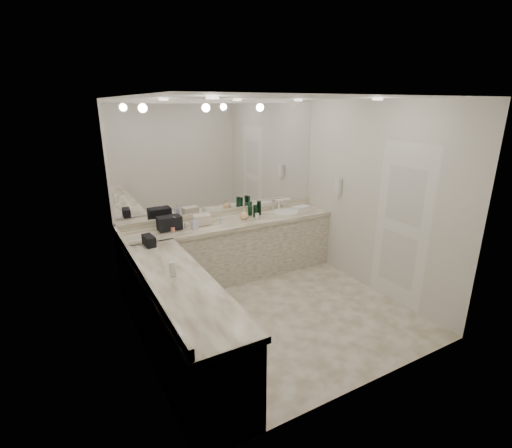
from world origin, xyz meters
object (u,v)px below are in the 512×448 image
sink (285,212)px  soap_bottle_a (175,224)px  black_toiletry_bag (169,224)px  cream_cosmetic_case (202,220)px  hand_towel (301,207)px  soap_bottle_c (244,214)px  soap_bottle_b (194,223)px  wall_phone (338,186)px

sink → soap_bottle_a: soap_bottle_a is taller
black_toiletry_bag → cream_cosmetic_case: bearing=0.2°
sink → black_toiletry_bag: black_toiletry_bag is taller
sink → hand_towel: bearing=7.3°
cream_cosmetic_case → soap_bottle_c: 0.64m
hand_towel → soap_bottle_b: (-1.88, -0.13, 0.06)m
soap_bottle_a → soap_bottle_c: (1.06, 0.01, -0.01)m
cream_cosmetic_case → soap_bottle_b: soap_bottle_b is taller
soap_bottle_a → cream_cosmetic_case: bearing=8.5°
sink → soap_bottle_c: size_ratio=2.67×
black_toiletry_bag → soap_bottle_b: 0.34m
wall_phone → soap_bottle_c: 1.48m
soap_bottle_a → soap_bottle_b: 0.26m
cream_cosmetic_case → soap_bottle_b: 0.21m
black_toiletry_bag → soap_bottle_a: (0.05, -0.06, 0.01)m
wall_phone → soap_bottle_a: (-2.41, 0.48, -0.35)m
sink → wall_phone: wall_phone is taller
sink → soap_bottle_a: size_ratio=2.26×
cream_cosmetic_case → soap_bottle_b: size_ratio=1.34×
cream_cosmetic_case → hand_towel: cream_cosmetic_case is taller
soap_bottle_a → soap_bottle_c: 1.06m
soap_bottle_c → sink: bearing=0.9°
sink → soap_bottle_b: soap_bottle_b is taller
sink → wall_phone: bearing=-39.6°
sink → cream_cosmetic_case: bearing=178.2°
soap_bottle_a → sink: bearing=0.6°
hand_towel → wall_phone: bearing=-62.7°
sink → cream_cosmetic_case: 1.39m
wall_phone → soap_bottle_c: size_ratio=1.46×
wall_phone → soap_bottle_b: (-2.16, 0.41, -0.36)m
sink → cream_cosmetic_case: cream_cosmetic_case is taller
soap_bottle_c → black_toiletry_bag: bearing=177.2°
black_toiletry_bag → hand_towel: (2.19, -0.00, -0.07)m
black_toiletry_bag → soap_bottle_a: soap_bottle_a is taller
wall_phone → soap_bottle_c: (-1.35, 0.49, -0.37)m
sink → soap_bottle_c: bearing=-179.1°
black_toiletry_bag → soap_bottle_c: size_ratio=1.91×
hand_towel → soap_bottle_a: soap_bottle_a is taller
soap_bottle_c → soap_bottle_a: bearing=-179.6°
soap_bottle_a → soap_bottle_b: size_ratio=1.12×
wall_phone → soap_bottle_c: bearing=160.1°
soap_bottle_b → soap_bottle_c: size_ratio=1.05×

